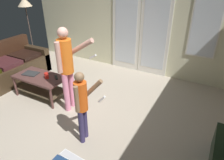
{
  "coord_description": "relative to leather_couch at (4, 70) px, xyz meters",
  "views": [
    {
      "loc": [
        2.1,
        -2.31,
        2.4
      ],
      "look_at": [
        0.77,
        0.13,
        0.93
      ],
      "focal_mm": 33.04,
      "sensor_mm": 36.0,
      "label": 1
    }
  ],
  "objects": [
    {
      "name": "person_adult",
      "position": [
        2.1,
        -0.13,
        0.65
      ],
      "size": [
        0.65,
        0.45,
        1.6
      ],
      "color": "pink",
      "rests_on": "ground_plane"
    },
    {
      "name": "floor_lamp",
      "position": [
        -0.31,
        1.2,
        1.28
      ],
      "size": [
        0.36,
        0.36,
        1.81
      ],
      "color": "#32332A",
      "rests_on": "ground_plane"
    },
    {
      "name": "loose_keyboard",
      "position": [
        2.91,
        -1.12,
        -0.3
      ],
      "size": [
        0.45,
        0.17,
        0.02
      ],
      "color": "white",
      "rests_on": "ground_plane"
    },
    {
      "name": "cup_near_edge",
      "position": [
        1.48,
        -0.07,
        0.23
      ],
      "size": [
        0.08,
        0.08,
        0.12
      ],
      "primitive_type": "cylinder",
      "color": "red",
      "rests_on": "coffee_table"
    },
    {
      "name": "wall_back_with_doors",
      "position": [
        2.38,
        2.15,
        1.0
      ],
      "size": [
        5.92,
        0.09,
        2.68
      ],
      "color": "beige",
      "rests_on": "ground_plane"
    },
    {
      "name": "laptop_closed",
      "position": [
        1.04,
        -0.09,
        0.18
      ],
      "size": [
        0.35,
        0.28,
        0.02
      ],
      "primitive_type": "cube",
      "rotation": [
        0.0,
        0.0,
        0.2
      ],
      "color": "#343535",
      "rests_on": "coffee_table"
    },
    {
      "name": "ground_plane",
      "position": [
        2.31,
        -0.38,
        -0.32
      ],
      "size": [
        5.92,
        5.13,
        0.02
      ],
      "primitive_type": "cube",
      "color": "#B4A793"
    },
    {
      "name": "coffee_table",
      "position": [
        1.28,
        -0.08,
        0.04
      ],
      "size": [
        1.09,
        0.57,
        0.47
      ],
      "color": "brown",
      "rests_on": "ground_plane"
    },
    {
      "name": "leather_couch",
      "position": [
        0.0,
        0.0,
        0.0
      ],
      "size": [
        0.9,
        2.06,
        0.88
      ],
      "color": "#3A2B1C",
      "rests_on": "ground_plane"
    },
    {
      "name": "tv_remote_black",
      "position": [
        1.63,
        0.03,
        0.18
      ],
      "size": [
        0.16,
        0.15,
        0.02
      ],
      "primitive_type": "cube",
      "rotation": [
        0.0,
        0.0,
        -0.71
      ],
      "color": "black",
      "rests_on": "coffee_table"
    },
    {
      "name": "person_child",
      "position": [
        2.83,
        -0.71,
        0.41
      ],
      "size": [
        0.4,
        0.37,
        1.19
      ],
      "color": "#362F57",
      "rests_on": "ground_plane"
    }
  ]
}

